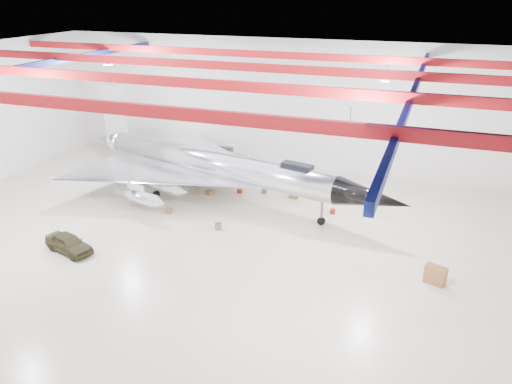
% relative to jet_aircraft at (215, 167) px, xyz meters
% --- Properties ---
extents(floor, '(40.00, 40.00, 0.00)m').
position_rel_jet_aircraft_xyz_m(floor, '(1.75, -6.33, -2.44)').
color(floor, beige).
rests_on(floor, ground).
extents(wall_back, '(40.00, 0.00, 40.00)m').
position_rel_jet_aircraft_xyz_m(wall_back, '(1.75, 8.67, 3.06)').
color(wall_back, silver).
rests_on(wall_back, floor).
extents(ceiling, '(40.00, 40.00, 0.00)m').
position_rel_jet_aircraft_xyz_m(ceiling, '(1.75, -6.33, 8.56)').
color(ceiling, '#0A0F38').
rests_on(ceiling, wall_back).
extents(ceiling_structure, '(39.50, 29.50, 1.08)m').
position_rel_jet_aircraft_xyz_m(ceiling_structure, '(1.75, -6.33, 7.88)').
color(ceiling_structure, maroon).
rests_on(ceiling_structure, ceiling).
extents(jet_aircraft, '(27.03, 18.54, 7.44)m').
position_rel_jet_aircraft_xyz_m(jet_aircraft, '(0.00, 0.00, 0.00)').
color(jet_aircraft, silver).
rests_on(jet_aircraft, floor).
extents(jeep, '(3.61, 2.20, 1.15)m').
position_rel_jet_aircraft_xyz_m(jeep, '(-4.80, -10.77, -1.87)').
color(jeep, '#322D19').
rests_on(jeep, floor).
extents(desk, '(1.24, 0.94, 1.02)m').
position_rel_jet_aircraft_xyz_m(desk, '(16.02, -6.79, -1.93)').
color(desk, brown).
rests_on(desk, floor).
extents(crate_ply, '(0.47, 0.38, 0.32)m').
position_rel_jet_aircraft_xyz_m(crate_ply, '(-1.97, -3.70, -2.28)').
color(crate_ply, olive).
rests_on(crate_ply, floor).
extents(toolbox_red, '(0.43, 0.36, 0.28)m').
position_rel_jet_aircraft_xyz_m(toolbox_red, '(1.35, 1.48, -2.30)').
color(toolbox_red, '#98270F').
rests_on(toolbox_red, floor).
extents(engine_drum, '(0.58, 0.58, 0.42)m').
position_rel_jet_aircraft_xyz_m(engine_drum, '(2.38, -4.90, -2.23)').
color(engine_drum, '#59595B').
rests_on(engine_drum, floor).
extents(parts_bin, '(0.69, 0.57, 0.46)m').
position_rel_jet_aircraft_xyz_m(parts_bin, '(5.59, 1.90, -2.21)').
color(parts_bin, olive).
rests_on(parts_bin, floor).
extents(crate_small, '(0.43, 0.37, 0.27)m').
position_rel_jet_aircraft_xyz_m(crate_small, '(-7.85, 1.10, -2.31)').
color(crate_small, '#59595B').
rests_on(crate_small, floor).
extents(tool_chest, '(0.40, 0.40, 0.36)m').
position_rel_jet_aircraft_xyz_m(tool_chest, '(8.96, 0.14, -2.26)').
color(tool_chest, '#98270F').
rests_on(tool_chest, floor).
extents(oil_barrel, '(0.61, 0.55, 0.36)m').
position_rel_jet_aircraft_xyz_m(oil_barrel, '(-0.72, 0.30, -2.26)').
color(oil_barrel, olive).
rests_on(oil_barrel, floor).
extents(spares_box, '(0.54, 0.54, 0.38)m').
position_rel_jet_aircraft_xyz_m(spares_box, '(3.16, 2.11, -2.25)').
color(spares_box, '#59595B').
rests_on(spares_box, floor).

